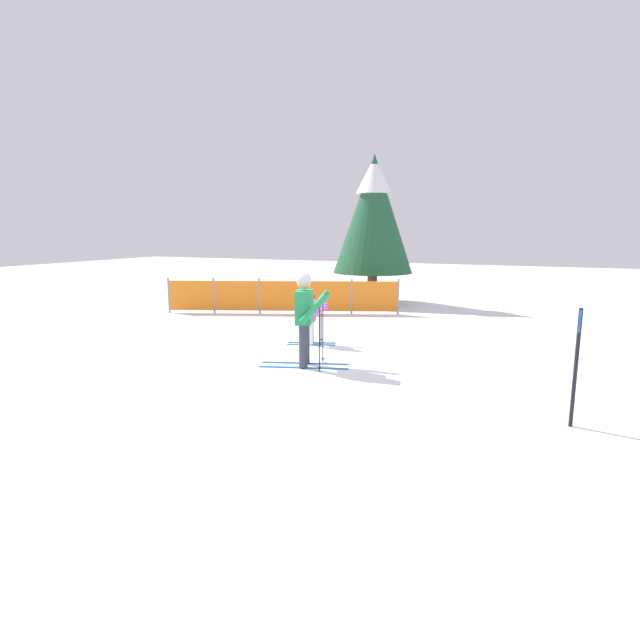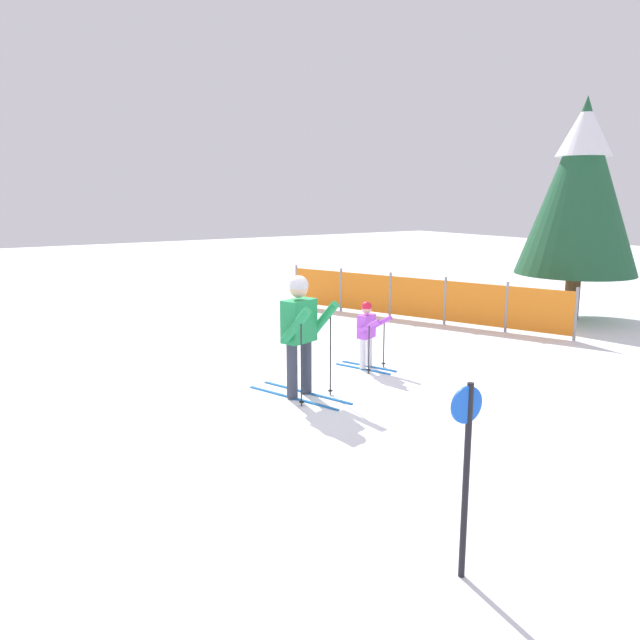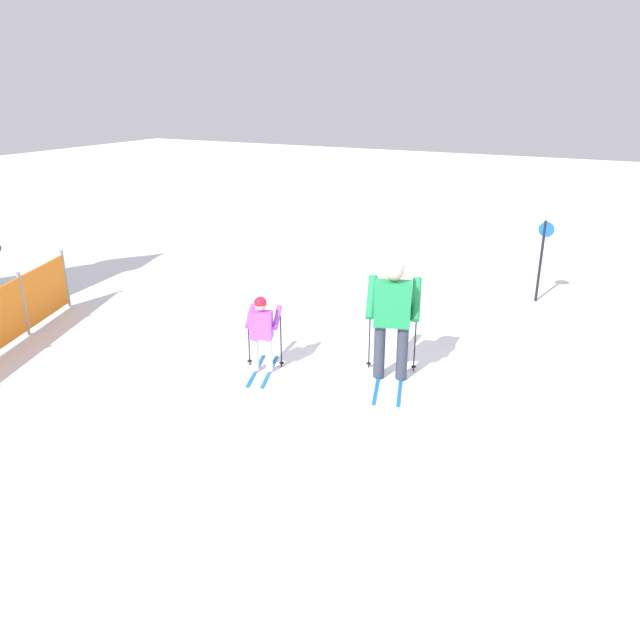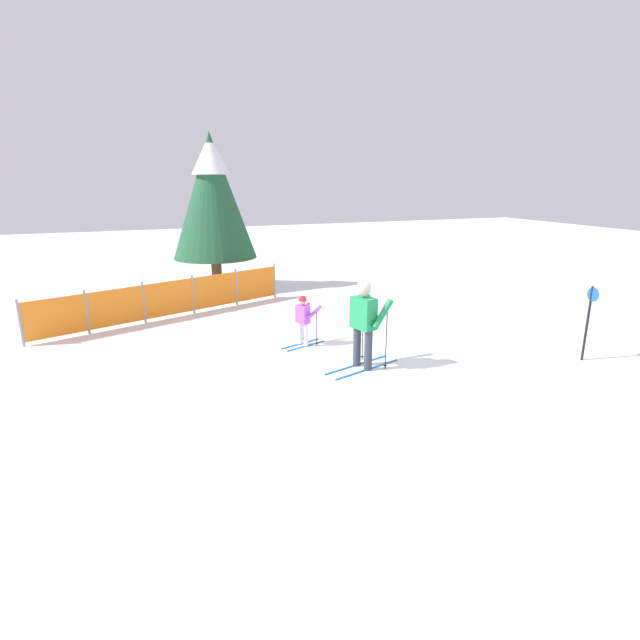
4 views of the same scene
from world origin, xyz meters
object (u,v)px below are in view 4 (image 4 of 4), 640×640
Objects in this scene: safety_fence at (169,298)px; trail_marker at (589,315)px; skier_adult at (364,316)px; conifer_far at (212,194)px; skier_child at (303,316)px.

trail_marker is (7.53, -6.41, 0.41)m from safety_fence.
trail_marker is at bearing -34.08° from skier_adult.
conifer_far reaches higher than skier_adult.
conifer_far is 11.36m from trail_marker.
skier_child is at bearing -83.85° from conifer_far.
trail_marker reaches higher than skier_child.
safety_fence is 4.47m from conifer_far.
conifer_far is at bearing 76.33° from skier_child.
skier_child is at bearing -53.43° from safety_fence.
skier_adult is 1.14× the size of trail_marker.
safety_fence is 1.31× the size of conifer_far.
skier_adult is at bearing -58.27° from safety_fence.
skier_adult reaches higher than trail_marker.
skier_adult is 4.54m from trail_marker.
skier_adult is 0.27× the size of safety_fence.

